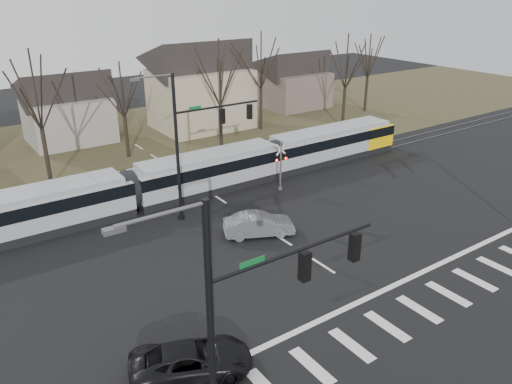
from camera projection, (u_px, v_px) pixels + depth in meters
ground at (347, 281)px, 27.96m from camera, size 140.00×140.00×0.00m
grass_verge at (131, 142)px, 52.21m from camera, size 140.00×28.00×0.01m
crosswalk at (404, 317)px, 24.93m from camera, size 27.00×2.60×0.01m
stop_line at (371, 296)px, 26.60m from camera, size 28.00×0.35×0.01m
lane_dashes at (207, 190)px, 40.09m from camera, size 0.18×30.00×0.01m
rail_pair at (208, 191)px, 39.92m from camera, size 90.00×1.52×0.06m
tram at (207, 171)px, 39.52m from camera, size 40.26×2.99×3.05m
sedan at (259, 225)px, 32.77m from camera, size 5.11×5.85×1.52m
suv at (191, 360)px, 21.08m from camera, size 5.91×6.82×1.44m
signal_pole_near_left at (255, 318)px, 15.75m from camera, size 9.28×0.44×10.20m
signal_pole_far at (198, 137)px, 33.95m from camera, size 9.28×0.44×10.20m
rail_crossing_signal at (281, 168)px, 39.54m from camera, size 1.08×0.36×4.00m
tree_row at (171, 103)px, 46.76m from camera, size 59.20×7.20×10.00m
house_b at (66, 103)px, 51.08m from camera, size 8.64×7.56×7.65m
house_c at (200, 81)px, 55.64m from camera, size 10.80×8.64×10.10m
house_d at (294, 77)px, 65.50m from camera, size 8.64×7.56×7.65m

